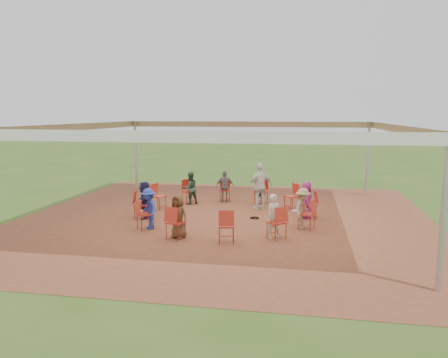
% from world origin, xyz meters
% --- Properties ---
extents(ground, '(80.00, 80.00, 0.00)m').
position_xyz_m(ground, '(0.00, 0.00, 0.00)').
color(ground, '#37571B').
rests_on(ground, ground).
extents(dirt_patch, '(13.00, 13.00, 0.00)m').
position_xyz_m(dirt_patch, '(0.00, 0.00, 0.01)').
color(dirt_patch, brown).
rests_on(dirt_patch, ground).
extents(tent, '(10.33, 10.33, 3.00)m').
position_xyz_m(tent, '(0.00, 0.00, 2.37)').
color(tent, '#B2B2B7').
rests_on(tent, ground).
extents(chair_0, '(0.55, 0.54, 0.90)m').
position_xyz_m(chair_0, '(2.55, -0.89, 0.45)').
color(chair_0, red).
rests_on(chair_0, ground).
extents(chair_1, '(0.51, 0.49, 0.90)m').
position_xyz_m(chair_1, '(2.65, 0.50, 0.45)').
color(chair_1, red).
rests_on(chair_1, ground).
extents(chair_2, '(0.61, 0.61, 0.90)m').
position_xyz_m(chair_2, '(2.05, 1.76, 0.45)').
color(chair_2, red).
rests_on(chair_2, ground).
extents(chair_3, '(0.54, 0.55, 0.90)m').
position_xyz_m(chair_3, '(0.89, 2.55, 0.45)').
color(chair_3, red).
rests_on(chair_3, ground).
extents(chair_4, '(0.49, 0.51, 0.90)m').
position_xyz_m(chair_4, '(-0.50, 2.65, 0.45)').
color(chair_4, red).
rests_on(chair_4, ground).
extents(chair_5, '(0.61, 0.61, 0.90)m').
position_xyz_m(chair_5, '(-1.76, 2.05, 0.45)').
color(chair_5, red).
rests_on(chair_5, ground).
extents(chair_6, '(0.55, 0.54, 0.90)m').
position_xyz_m(chair_6, '(-2.55, 0.89, 0.45)').
color(chair_6, red).
rests_on(chair_6, ground).
extents(chair_7, '(0.51, 0.49, 0.90)m').
position_xyz_m(chair_7, '(-2.65, -0.50, 0.45)').
color(chair_7, red).
rests_on(chair_7, ground).
extents(chair_8, '(0.61, 0.61, 0.90)m').
position_xyz_m(chair_8, '(-2.05, -1.76, 0.45)').
color(chair_8, red).
rests_on(chair_8, ground).
extents(chair_9, '(0.54, 0.55, 0.90)m').
position_xyz_m(chair_9, '(-0.89, -2.55, 0.45)').
color(chair_9, red).
rests_on(chair_9, ground).
extents(chair_10, '(0.49, 0.51, 0.90)m').
position_xyz_m(chair_10, '(0.50, -2.65, 0.45)').
color(chair_10, red).
rests_on(chair_10, ground).
extents(chair_11, '(0.61, 0.61, 0.90)m').
position_xyz_m(chair_11, '(1.76, -2.05, 0.45)').
color(chair_11, red).
rests_on(chair_11, ground).
extents(person_seated_0, '(0.62, 0.85, 1.19)m').
position_xyz_m(person_seated_0, '(2.43, -0.85, 0.60)').
color(person_seated_0, tan).
rests_on(person_seated_0, ground).
extents(person_seated_1, '(0.43, 0.63, 1.19)m').
position_xyz_m(person_seated_1, '(2.53, 0.48, 0.60)').
color(person_seated_1, '#952170').
rests_on(person_seated_1, ground).
extents(person_seated_2, '(0.51, 0.41, 1.19)m').
position_xyz_m(person_seated_2, '(0.85, 2.43, 0.60)').
color(person_seated_2, black).
rests_on(person_seated_2, ground).
extents(person_seated_3, '(0.75, 0.48, 1.19)m').
position_xyz_m(person_seated_3, '(-0.48, 2.53, 0.60)').
color(person_seated_3, slate).
rests_on(person_seated_3, ground).
extents(person_seated_4, '(0.66, 0.63, 1.19)m').
position_xyz_m(person_seated_4, '(-1.68, 1.96, 0.60)').
color(person_seated_4, '#264733').
rests_on(person_seated_4, ground).
extents(person_seated_5, '(0.61, 1.17, 1.19)m').
position_xyz_m(person_seated_5, '(-2.53, -0.48, 0.60)').
color(person_seated_5, '#1B1A42').
rests_on(person_seated_5, ground).
extents(person_seated_6, '(0.79, 0.83, 1.19)m').
position_xyz_m(person_seated_6, '(-1.96, -1.68, 0.60)').
color(person_seated_6, '#273BA8').
rests_on(person_seated_6, ground).
extents(person_seated_7, '(0.66, 0.50, 1.19)m').
position_xyz_m(person_seated_7, '(-0.85, -2.43, 0.60)').
color(person_seated_7, brown).
rests_on(person_seated_7, ground).
extents(person_seated_8, '(0.52, 0.50, 1.19)m').
position_xyz_m(person_seated_8, '(1.68, -1.96, 0.60)').
color(person_seated_8, beige).
rests_on(person_seated_8, ground).
extents(standing_person, '(1.06, 0.96, 1.64)m').
position_xyz_m(standing_person, '(0.95, 1.54, 0.82)').
color(standing_person, silver).
rests_on(standing_person, ground).
extents(cable_coil, '(0.31, 0.31, 0.03)m').
position_xyz_m(cable_coil, '(0.93, 0.13, 0.02)').
color(cable_coil, black).
rests_on(cable_coil, ground).
extents(laptop, '(0.32, 0.35, 0.20)m').
position_xyz_m(laptop, '(2.28, -0.80, 0.57)').
color(laptop, '#B7B7BC').
rests_on(laptop, ground).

